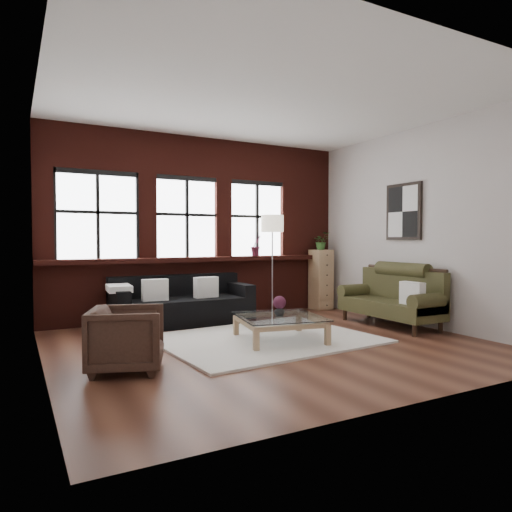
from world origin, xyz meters
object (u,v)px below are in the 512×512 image
armchair (127,339)px  coffee_table (279,329)px  dark_sofa (182,299)px  vase (279,310)px  drawer_chest (321,279)px  vintage_settee (389,296)px  floor_lamp (272,262)px

armchair → coffee_table: bearing=-59.2°
dark_sofa → vase: bearing=-68.4°
dark_sofa → coffee_table: size_ratio=2.08×
dark_sofa → armchair: (-1.39, -2.28, -0.07)m
drawer_chest → coffee_table: bearing=-136.6°
coffee_table → vase: size_ratio=7.28×
dark_sofa → armchair: 2.67m
dark_sofa → vintage_settee: (2.87, -1.72, 0.07)m
dark_sofa → floor_lamp: 1.78m
vase → vintage_settee: bearing=3.6°
vintage_settee → armchair: vintage_settee is taller
armchair → floor_lamp: bearing=-34.3°
vase → drawer_chest: drawer_chest is taller
vase → coffee_table: bearing=-90.0°
armchair → vase: bearing=-59.2°
vintage_settee → coffee_table: vintage_settee is taller
drawer_chest → vintage_settee: bearing=-93.2°
vintage_settee → armchair: size_ratio=2.38×
dark_sofa → armchair: dark_sofa is taller
dark_sofa → vase: (0.73, -1.86, 0.02)m
vintage_settee → coffee_table: bearing=-176.4°
armchair → coffee_table: 2.18m
dark_sofa → armchair: size_ratio=2.99×
dark_sofa → vintage_settee: bearing=-30.9°
drawer_chest → armchair: bearing=-149.8°
dark_sofa → armchair: bearing=-121.5°
vase → floor_lamp: bearing=62.5°
coffee_table → drawer_chest: (2.25, 2.12, 0.42)m
dark_sofa → floor_lamp: (1.68, -0.04, 0.58)m
vintage_settee → coffee_table: 2.16m
vintage_settee → armchair: (-4.27, -0.56, -0.14)m
coffee_table → drawer_chest: 3.12m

